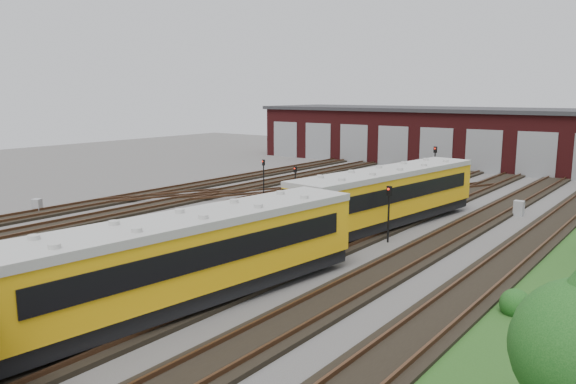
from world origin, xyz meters
The scene contains 14 objects.
ground centered at (0.00, 0.00, 0.00)m, with size 120.00×120.00×0.00m, color #44413F.
track_network centered at (-0.17, 0.59, 0.11)m, with size 30.40×70.00×0.33m.
maintenance_shed centered at (-0.01, 39.97, 3.20)m, with size 51.00×12.50×6.35m.
metro_train centered at (6.00, -8.59, 1.98)m, with size 4.63×47.81×3.22m.
signal_mast_0 centered at (-2.52, 9.56, 1.80)m, with size 0.22×0.21×2.82m.
signal_mast_1 centered at (-6.43, 10.72, 1.87)m, with size 0.26×0.25×2.93m.
signal_mast_2 centered at (2.37, 23.16, 2.23)m, with size 0.27×0.25×3.50m.
signal_mast_3 centered at (7.61, 4.29, 2.00)m, with size 0.27×0.25×3.11m.
relay_cabinet_0 centered at (-15.00, -3.10, 0.47)m, with size 0.57×0.47×0.94m, color #A9ACAF.
relay_cabinet_1 centered at (-3.22, 10.17, 0.44)m, with size 0.53×0.44×0.89m, color #A9ACAF.
relay_cabinet_2 centered at (-3.53, 14.97, 0.44)m, with size 0.53×0.44×0.89m, color #A9ACAF.
relay_cabinet_3 centered at (-0.87, 10.77, 0.44)m, with size 0.53×0.44×0.89m, color #A9ACAF.
relay_cabinet_4 centered at (11.45, 15.52, 0.51)m, with size 0.61×0.51×1.02m, color #A9ACAF.
bush_0 centered at (16.00, -2.02, 0.57)m, with size 1.14×1.14×1.14m, color #134314.
Camera 1 is at (21.09, -22.64, 8.05)m, focal length 35.00 mm.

